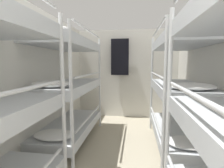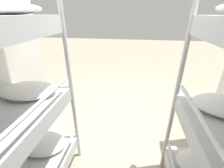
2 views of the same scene
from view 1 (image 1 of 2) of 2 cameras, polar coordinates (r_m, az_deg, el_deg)
wall_left at (r=2.56m, az=-29.13°, el=-0.28°), size 0.06×5.18×2.28m
wall_back at (r=4.61m, az=4.95°, el=3.23°), size 2.68×0.06×2.28m
bunk_stack_left_far at (r=3.09m, az=-13.97°, el=-0.73°), size 0.74×1.77×1.98m
bunk_stack_right_far at (r=2.96m, az=21.17°, el=-1.32°), size 0.74×1.77×1.98m
hanging_coat at (r=4.46m, az=2.60°, el=8.77°), size 0.44×0.12×0.90m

